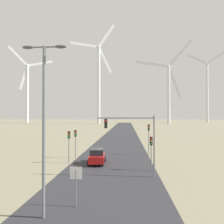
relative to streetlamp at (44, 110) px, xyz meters
The scene contains 13 objects.
road_surface 41.76m from the streetlamp, 85.93° to the left, with size 10.00×240.00×0.01m.
streetlamp is the anchor object (origin of this frame).
stop_sign_near 4.94m from the streetlamp, 47.17° to the left, with size 0.81×0.07×2.58m.
traffic_light_post_near_left 14.81m from the streetlamp, 99.43° to the left, with size 0.28×0.34×3.95m.
traffic_light_post_near_right 13.95m from the streetlamp, 56.71° to the left, with size 0.28×0.34×3.61m.
traffic_light_post_mid_left 17.99m from the streetlamp, 97.58° to the left, with size 0.28×0.34×3.86m.
traffic_light_post_mid_right 22.05m from the streetlamp, 68.44° to the left, with size 0.28×0.34×4.56m.
traffic_light_mast_overhead 10.52m from the streetlamp, 58.28° to the left, with size 5.54×0.34×5.91m.
car_approaching 15.16m from the streetlamp, 85.33° to the left, with size 2.09×4.22×1.83m.
wind_turbine_far_left 170.36m from the streetlamp, 115.52° to the left, with size 30.38×14.77×59.12m.
wind_turbine_left 142.91m from the streetlamp, 96.12° to the left, with size 29.96×10.93×71.14m.
wind_turbine_center 146.09m from the streetlamp, 76.54° to the left, with size 38.07×4.12×57.61m.
wind_turbine_right 200.68m from the streetlamp, 67.79° to the left, with size 32.20×10.66×62.23m.
Camera 1 is at (1.88, -5.54, 5.92)m, focal length 35.00 mm.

